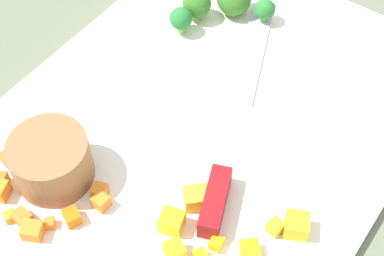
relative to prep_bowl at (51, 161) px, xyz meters
The scene contains 22 objects.
ground_plane 0.14m from the prep_bowl, 33.66° to the right, with size 4.00×4.00×0.00m, color #646E56.
cutting_board 0.14m from the prep_bowl, 33.66° to the right, with size 0.56×0.39×0.01m, color white.
prep_bowl is the anchor object (origin of this frame).
chef_knife 0.17m from the prep_bowl, 43.12° to the right, with size 0.33×0.15×0.02m.
carrot_dice_0 0.06m from the prep_bowl, 119.54° to the right, with size 0.01×0.01×0.01m, color orange.
carrot_dice_1 0.07m from the prep_bowl, 153.59° to the right, with size 0.02×0.02×0.01m, color orange.
carrot_dice_3 0.06m from the prep_bowl, 168.48° to the right, with size 0.02×0.01×0.01m, color orange.
carrot_dice_4 0.06m from the prep_bowl, 89.78° to the right, with size 0.01×0.01×0.01m, color orange.
carrot_dice_5 0.06m from the prep_bowl, behind, with size 0.01×0.01×0.01m, color orange.
carrot_dice_6 0.05m from the prep_bowl, 80.26° to the right, with size 0.01×0.01×0.01m, color orange.
carrot_dice_7 0.05m from the prep_bowl, 107.73° to the left, with size 0.01×0.01×0.01m, color orange.
carrot_dice_9 0.06m from the prep_bowl, 141.12° to the right, with size 0.01×0.01×0.01m, color orange.
pepper_dice_1 0.23m from the prep_bowl, 68.89° to the right, with size 0.02×0.02×0.02m, color yellow.
pepper_dice_2 0.14m from the prep_bowl, 89.89° to the right, with size 0.02×0.02×0.02m, color yellow.
pepper_dice_3 0.20m from the prep_bowl, 78.37° to the right, with size 0.02×0.02×0.01m, color yellow.
pepper_dice_4 0.22m from the prep_bowl, 70.14° to the right, with size 0.01×0.01×0.01m, color yellow.
pepper_dice_5 0.17m from the prep_bowl, 80.04° to the right, with size 0.01×0.01×0.01m, color yellow.
pepper_dice_6 0.13m from the prep_bowl, 80.16° to the right, with size 0.02×0.02×0.02m, color yellow.
pepper_dice_7 0.14m from the prep_bowl, 67.01° to the right, with size 0.02×0.02×0.02m, color yellow.
broccoli_floret_1 0.31m from the prep_bowl, ahead, with size 0.02×0.02×0.03m.
broccoli_floret_2 0.23m from the prep_bowl, ahead, with size 0.03×0.03×0.03m.
broccoli_floret_3 0.26m from the prep_bowl, ahead, with size 0.03×0.03×0.04m.
Camera 1 is at (-0.28, -0.20, 0.48)m, focal length 53.34 mm.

